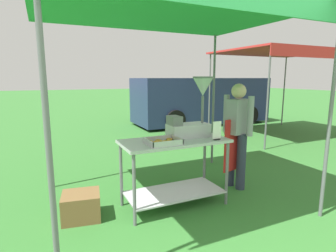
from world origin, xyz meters
name	(u,v)px	position (x,y,z in m)	size (l,w,h in m)	color
ground_plane	(100,137)	(0.00, 6.00, 0.00)	(70.00, 70.00, 0.00)	#33702D
stall_canopy	(172,15)	(0.07, 1.39, 2.45)	(3.22, 2.59, 2.53)	slate
donut_cart	(174,160)	(0.07, 1.29, 0.63)	(1.39, 0.65, 0.90)	#B7B7BC
donut_tray	(163,142)	(-0.16, 1.15, 0.92)	(0.39, 0.32, 0.07)	#B7B7BC
donut_fryer	(193,113)	(0.39, 1.37, 1.22)	(0.64, 0.28, 0.81)	#B7B7BC
menu_sign	(217,132)	(0.57, 1.06, 1.00)	(0.13, 0.05, 0.24)	black
vendor	(237,131)	(1.20, 1.44, 0.90)	(0.47, 0.54, 1.61)	#2D3347
supply_crate	(81,206)	(-1.11, 1.44, 0.16)	(0.50, 0.46, 0.32)	brown
van_navy	(200,100)	(3.96, 6.94, 0.88)	(4.96, 2.12, 1.69)	navy
neighbour_tent	(282,54)	(4.92, 4.13, 2.38)	(3.39, 2.62, 2.46)	slate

